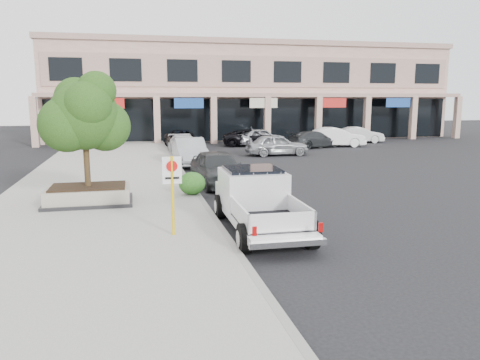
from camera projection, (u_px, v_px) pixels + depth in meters
name	position (u px, v px, depth m)	size (l,w,h in m)	color
ground	(262.00, 222.00, 15.56)	(120.00, 120.00, 0.00)	black
sidewalk	(102.00, 192.00, 20.10)	(8.00, 52.00, 0.15)	gray
curb	(193.00, 188.00, 20.96)	(0.20, 52.00, 0.15)	gray
strip_mall	(249.00, 91.00, 49.06)	(40.55, 12.43, 9.50)	tan
planter	(89.00, 195.00, 17.60)	(3.20, 2.20, 0.68)	black
planter_tree	(88.00, 116.00, 17.26)	(2.90, 2.55, 4.00)	#302112
no_parking_sign	(172.00, 185.00, 13.35)	(0.55, 0.09, 2.30)	yellow
hedge	(192.00, 183.00, 19.16)	(1.10, 0.99, 0.94)	#1A4714
pickup_truck	(260.00, 202.00, 14.34)	(2.17, 5.85, 1.84)	silver
curb_car_a	(217.00, 168.00, 21.95)	(1.94, 4.82, 1.64)	#282B2D
curb_car_b	(190.00, 152.00, 28.57)	(1.75, 5.01, 1.65)	#A6AAAE
curb_car_c	(184.00, 145.00, 33.63)	(1.97, 4.84, 1.40)	silver
curb_car_d	(183.00, 139.00, 37.79)	(2.46, 5.33, 1.48)	black
lot_car_a	(277.00, 145.00, 33.32)	(1.79, 4.46, 1.52)	#989B9F
lot_car_b	(335.00, 137.00, 39.19)	(1.71, 4.91, 1.62)	white
lot_car_c	(314.00, 139.00, 38.48)	(1.93, 4.75, 1.38)	#292C2E
lot_car_d	(252.00, 138.00, 39.81)	(2.32, 5.03, 1.40)	black
lot_car_e	(260.00, 137.00, 40.10)	(1.79, 4.45, 1.52)	#9EA1A6
lot_car_f	(359.00, 135.00, 42.84)	(1.52, 4.36, 1.44)	silver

